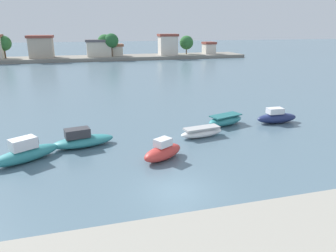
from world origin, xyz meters
TOP-DOWN VIEW (x-y plane):
  - ground_plane at (0.00, 0.00)m, footprint 400.00×400.00m
  - moored_boat_0 at (-9.46, 7.16)m, footprint 5.10×3.91m
  - moored_boat_1 at (-5.38, 9.12)m, footprint 5.33×2.78m
  - moored_boat_2 at (0.41, 4.84)m, footprint 3.79×3.05m
  - moored_boat_3 at (5.03, 8.79)m, footprint 4.26×1.92m
  - moored_boat_4 at (8.64, 11.47)m, footprint 4.39×2.79m
  - moored_boat_5 at (14.07, 10.79)m, footprint 4.40×1.55m
  - distant_shoreline at (-1.73, 81.15)m, footprint 90.96×11.33m

SIDE VIEW (x-z plane):
  - ground_plane at x=0.00m, z-range 0.00..0.00m
  - moored_boat_3 at x=5.03m, z-range -0.02..0.89m
  - moored_boat_4 at x=8.64m, z-range -0.02..1.05m
  - moored_boat_1 at x=-5.38m, z-range -0.23..1.38m
  - moored_boat_5 at x=14.07m, z-range -0.19..1.40m
  - moored_boat_2 at x=0.41m, z-range -0.20..1.44m
  - moored_boat_0 at x=-9.46m, z-range -0.25..1.58m
  - distant_shoreline at x=-1.73m, z-range -1.30..6.30m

